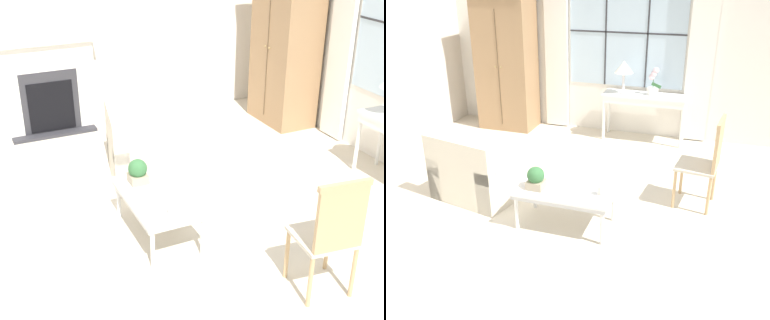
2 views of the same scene
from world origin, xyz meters
The scene contains 9 objects.
ground_plane centered at (0.00, 0.00, 0.00)m, with size 14.00×14.00×0.00m, color beige.
wall_left centered at (-3.03, 0.60, 1.40)m, with size 0.06×7.20×2.80m, color silver.
fireplace centered at (-2.91, -0.40, 0.74)m, with size 0.34×1.32×2.21m.
armoire centered at (-1.94, 2.67, 1.13)m, with size 1.00×0.63×2.25m.
armchair_upholstered centered at (-1.14, 0.31, 0.26)m, with size 1.11×1.07×0.81m.
side_chair_wooden centered at (1.42, 0.84, 0.60)m, with size 0.49×0.49×1.07m.
coffee_table centered at (0.06, -0.04, 0.39)m, with size 1.02×0.57×0.43m.
potted_plant_small centered at (-0.23, -0.11, 0.55)m, with size 0.18×0.18×0.24m.
pillar_candle centered at (0.45, -0.05, 0.48)m, with size 0.12×0.12×0.12m.
Camera 1 is at (4.06, -1.57, 2.84)m, focal length 50.00 mm.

